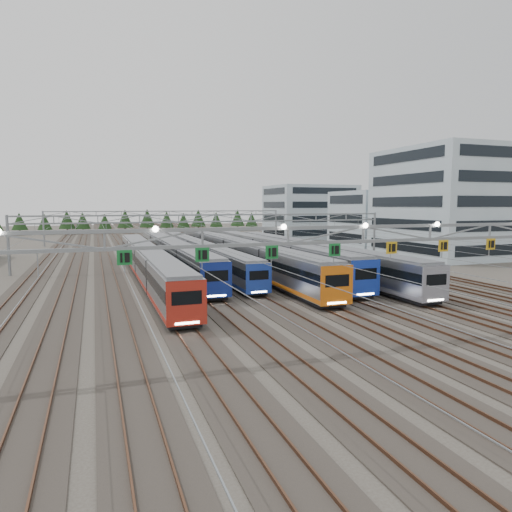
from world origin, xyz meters
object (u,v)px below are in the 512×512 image
object	(u,v)px
train_c	(196,251)
gantry_near	(364,237)
train_b	(172,253)
depot_bldg_south	(445,203)
train_a	(147,262)
train_f	(308,255)
gantry_far	(169,217)
train_e	(263,251)
depot_bldg_mid	(372,219)
gantry_mid	(216,224)
train_d	(233,252)
depot_bldg_north	(310,212)

from	to	relation	value
train_c	gantry_near	xyz separation A→B (m)	(2.20, -44.16, 5.07)
train_b	depot_bldg_south	world-z (taller)	depot_bldg_south
train_a	train_f	distance (m)	22.51
gantry_far	train_b	bearing A→B (deg)	-98.51
train_e	gantry_near	xyz separation A→B (m)	(-6.80, -38.02, 4.77)
train_a	train_c	distance (m)	16.13
train_a	gantry_near	xyz separation A→B (m)	(11.20, -30.78, 4.89)
train_e	depot_bldg_south	bearing A→B (deg)	2.79
gantry_near	depot_bldg_south	distance (m)	58.34
depot_bldg_mid	train_e	bearing A→B (deg)	-146.47
train_b	train_e	world-z (taller)	train_e
train_a	gantry_near	world-z (taller)	gantry_near
depot_bldg_south	train_b	bearing A→B (deg)	179.69
gantry_mid	gantry_far	world-z (taller)	same
gantry_mid	gantry_near	bearing A→B (deg)	-90.07
train_e	gantry_mid	bearing A→B (deg)	162.75
train_d	train_a	bearing A→B (deg)	-150.25
train_c	gantry_mid	xyz separation A→B (m)	(2.25, -4.04, 4.37)
train_f	gantry_mid	xyz separation A→B (m)	(-11.25, 8.55, 4.19)
train_f	depot_bldg_south	distance (m)	33.22
train_e	gantry_mid	distance (m)	8.15
depot_bldg_mid	depot_bldg_north	distance (m)	29.05
depot_bldg_south	depot_bldg_north	xyz separation A→B (m)	(-2.26, 50.35, -2.31)
train_b	gantry_far	xyz separation A→B (m)	(6.75, 45.09, 4.14)
train_d	train_e	bearing A→B (deg)	-5.98
train_b	gantry_near	bearing A→B (deg)	-80.49
train_f	depot_bldg_south	world-z (taller)	depot_bldg_south
train_b	train_f	world-z (taller)	train_b
depot_bldg_north	depot_bldg_mid	bearing A→B (deg)	-87.44
train_a	train_c	world-z (taller)	train_a
gantry_far	depot_bldg_south	world-z (taller)	depot_bldg_south
train_f	gantry_far	distance (m)	54.88
train_e	depot_bldg_north	size ratio (longest dim) A/B	2.56
depot_bldg_south	train_e	bearing A→B (deg)	-177.21
train_f	depot_bldg_south	size ratio (longest dim) A/B	2.36
gantry_mid	depot_bldg_mid	world-z (taller)	depot_bldg_mid
gantry_near	depot_bldg_north	size ratio (longest dim) A/B	2.56
train_d	gantry_mid	bearing A→B (deg)	144.17
train_d	depot_bldg_mid	world-z (taller)	depot_bldg_mid
train_b	gantry_mid	world-z (taller)	gantry_mid
train_e	gantry_far	world-z (taller)	gantry_far
train_b	depot_bldg_north	bearing A→B (deg)	46.79
gantry_near	depot_bldg_south	world-z (taller)	depot_bldg_south
gantry_mid	depot_bldg_mid	size ratio (longest dim) A/B	3.52
train_b	depot_bldg_north	size ratio (longest dim) A/B	2.37
gantry_far	depot_bldg_mid	xyz separation A→B (m)	(41.60, -24.00, -0.22)
train_b	depot_bldg_south	size ratio (longest dim) A/B	2.37
train_d	train_e	distance (m)	4.52
gantry_near	gantry_far	distance (m)	85.12
train_a	train_c	size ratio (longest dim) A/B	0.87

